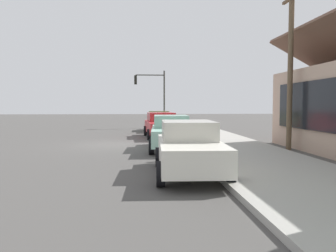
# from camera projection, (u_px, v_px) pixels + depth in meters

# --- Properties ---
(ground_plane) EXTENTS (120.00, 120.00, 0.00)m
(ground_plane) POSITION_uv_depth(u_px,v_px,m) (114.00, 145.00, 17.61)
(ground_plane) COLOR #4C4947
(sidewalk_curb) EXTENTS (60.00, 4.20, 0.16)m
(sidewalk_curb) POSITION_uv_depth(u_px,v_px,m) (219.00, 142.00, 18.07)
(sidewalk_curb) COLOR #A3A099
(sidewalk_curb) RESTS_ON ground
(car_olive) EXTENTS (4.33, 2.03, 1.59)m
(car_olive) POSITION_uv_depth(u_px,v_px,m) (159.00, 121.00, 26.90)
(car_olive) COLOR olive
(car_olive) RESTS_ON ground
(car_cherry) EXTENTS (4.94, 2.27, 1.59)m
(car_cherry) POSITION_uv_depth(u_px,v_px,m) (162.00, 125.00, 21.50)
(car_cherry) COLOR red
(car_cherry) RESTS_ON ground
(car_seafoam) EXTENTS (4.85, 2.20, 1.59)m
(car_seafoam) POSITION_uv_depth(u_px,v_px,m) (171.00, 132.00, 15.65)
(car_seafoam) COLOR #9ED1BC
(car_seafoam) RESTS_ON ground
(car_ivory) EXTENTS (4.49, 2.12, 1.59)m
(car_ivory) POSITION_uv_depth(u_px,v_px,m) (189.00, 148.00, 9.97)
(car_ivory) COLOR silver
(car_ivory) RESTS_ON ground
(traffic_light_main) EXTENTS (0.37, 2.79, 5.20)m
(traffic_light_main) POSITION_uv_depth(u_px,v_px,m) (153.00, 90.00, 30.41)
(traffic_light_main) COLOR #383833
(traffic_light_main) RESTS_ON ground
(utility_pole_wooden) EXTENTS (1.80, 0.24, 7.50)m
(utility_pole_wooden) POSITION_uv_depth(u_px,v_px,m) (290.00, 64.00, 15.19)
(utility_pole_wooden) COLOR brown
(utility_pole_wooden) RESTS_ON ground
(fire_hydrant_red) EXTENTS (0.22, 0.22, 0.71)m
(fire_hydrant_red) POSITION_uv_depth(u_px,v_px,m) (178.00, 126.00, 25.12)
(fire_hydrant_red) COLOR red
(fire_hydrant_red) RESTS_ON sidewalk_curb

